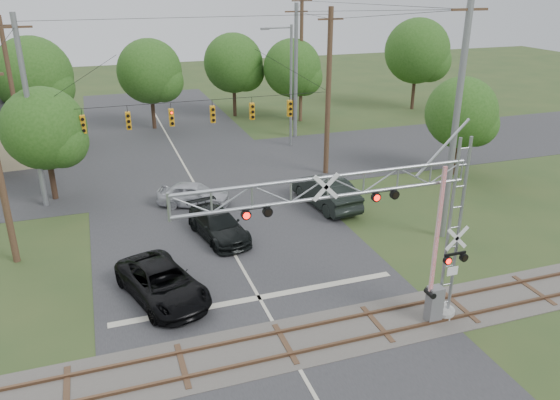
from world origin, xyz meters
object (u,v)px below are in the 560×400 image
object	(u,v)px
sedan_silver	(194,194)
streetlight	(289,80)
crossing_gantry	(380,223)
traffic_signal_span	(206,105)
car_dark	(218,225)
pickup_black	(162,283)

from	to	relation	value
sedan_silver	streetlight	distance (m)	15.21
crossing_gantry	sedan_silver	size ratio (longest dim) A/B	2.60
crossing_gantry	streetlight	bearing A→B (deg)	77.47
traffic_signal_span	car_dark	distance (m)	9.34
pickup_black	streetlight	xyz separation A→B (m)	(13.31, 20.58, 4.72)
crossing_gantry	car_dark	bearing A→B (deg)	110.17
sedan_silver	streetlight	bearing A→B (deg)	-20.03
traffic_signal_span	sedan_silver	world-z (taller)	traffic_signal_span
crossing_gantry	traffic_signal_span	bearing A→B (deg)	98.20
car_dark	crossing_gantry	bearing A→B (deg)	-81.05
pickup_black	sedan_silver	size ratio (longest dim) A/B	1.25
pickup_black	streetlight	distance (m)	24.96
pickup_black	sedan_silver	distance (m)	10.66
pickup_black	car_dark	bearing A→B (deg)	37.41
streetlight	pickup_black	bearing A→B (deg)	-122.90
sedan_silver	streetlight	world-z (taller)	streetlight
traffic_signal_span	pickup_black	distance (m)	14.82
crossing_gantry	streetlight	distance (m)	26.46
crossing_gantry	sedan_silver	distance (m)	16.47
car_dark	streetlight	xyz separation A→B (m)	(9.59, 15.34, 4.76)
streetlight	sedan_silver	bearing A→B (deg)	-133.79
crossing_gantry	traffic_signal_span	distance (m)	18.57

